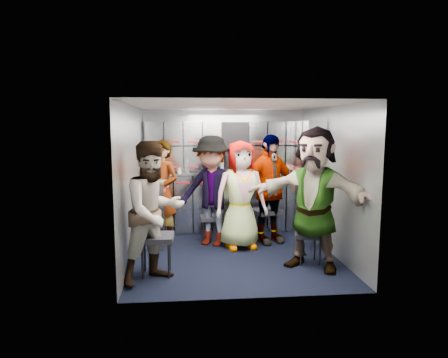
{
  "coord_description": "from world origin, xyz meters",
  "views": [
    {
      "loc": [
        -0.66,
        -5.51,
        1.83
      ],
      "look_at": [
        -0.12,
        0.35,
        1.04
      ],
      "focal_mm": 32.0,
      "sensor_mm": 36.0,
      "label": 1
    }
  ],
  "objects": [
    {
      "name": "jump_seat_near_right",
      "position": [
        0.94,
        -0.47,
        0.37
      ],
      "size": [
        0.42,
        0.41,
        0.42
      ],
      "rotation": [
        0.0,
        0.0,
        -0.25
      ],
      "color": "black",
      "rests_on": "ground"
    },
    {
      "name": "attendant_arc_b",
      "position": [
        -0.29,
        0.49,
        0.84
      ],
      "size": [
        1.25,
        1.02,
        1.68
      ],
      "primitive_type": "imported",
      "rotation": [
        0.0,
        0.0,
        -0.42
      ],
      "color": "black",
      "rests_on": "ground"
    },
    {
      "name": "jump_seat_center",
      "position": [
        0.13,
        0.47,
        0.44
      ],
      "size": [
        0.48,
        0.47,
        0.49
      ],
      "rotation": [
        0.0,
        0.0,
        -0.19
      ],
      "color": "black",
      "rests_on": "ground"
    },
    {
      "name": "attendant_standing",
      "position": [
        -1.05,
        0.62,
        0.81
      ],
      "size": [
        0.7,
        0.66,
        1.61
      ],
      "primitive_type": "imported",
      "rotation": [
        0.0,
        0.0,
        -0.66
      ],
      "color": "black",
      "rests_on": "ground"
    },
    {
      "name": "counter",
      "position": [
        0.0,
        1.29,
        1.01
      ],
      "size": [
        2.68,
        0.42,
        0.03
      ],
      "primitive_type": "cube",
      "color": "#ADB0B5",
      "rests_on": "cart_bank_back"
    },
    {
      "name": "floor",
      "position": [
        0.0,
        0.0,
        0.0
      ],
      "size": [
        3.0,
        3.0,
        0.0
      ],
      "primitive_type": "plane",
      "color": "black",
      "rests_on": "ground"
    },
    {
      "name": "jump_seat_mid_right",
      "position": [
        0.6,
        0.71,
        0.43
      ],
      "size": [
        0.53,
        0.52,
        0.49
      ],
      "rotation": [
        0.0,
        0.0,
        0.4
      ],
      "color": "black",
      "rests_on": "ground"
    },
    {
      "name": "bottle_mid",
      "position": [
        -0.66,
        1.24,
        1.15
      ],
      "size": [
        0.07,
        0.07,
        0.25
      ],
      "primitive_type": "cylinder",
      "color": "white",
      "rests_on": "counter"
    },
    {
      "name": "right_cabinet",
      "position": [
        1.25,
        0.6,
        0.5
      ],
      "size": [
        0.28,
        1.2,
        1.0
      ],
      "primitive_type": "cube",
      "color": "#8F939D",
      "rests_on": "ground"
    },
    {
      "name": "red_latch_strip",
      "position": [
        0.0,
        1.09,
        0.88
      ],
      "size": [
        2.6,
        0.02,
        0.03
      ],
      "primitive_type": "cube",
      "color": "maroon",
      "rests_on": "cart_bank_back"
    },
    {
      "name": "attendant_arc_e",
      "position": [
        0.94,
        -0.65,
        0.91
      ],
      "size": [
        1.69,
        1.42,
        1.82
      ],
      "primitive_type": "imported",
      "rotation": [
        0.0,
        0.0,
        -0.62
      ],
      "color": "black",
      "rests_on": "ground"
    },
    {
      "name": "cup_right",
      "position": [
        1.08,
        1.23,
        1.09
      ],
      "size": [
        0.07,
        0.07,
        0.11
      ],
      "primitive_type": "cylinder",
      "color": "tan",
      "rests_on": "counter"
    },
    {
      "name": "attendant_arc_a",
      "position": [
        -1.05,
        -0.9,
        0.83
      ],
      "size": [
        1.02,
        0.99,
        1.66
      ],
      "primitive_type": "imported",
      "rotation": [
        0.0,
        0.0,
        0.65
      ],
      "color": "black",
      "rests_on": "ground"
    },
    {
      "name": "bottle_right",
      "position": [
        0.98,
        1.24,
        1.17
      ],
      "size": [
        0.06,
        0.06,
        0.28
      ],
      "primitive_type": "cylinder",
      "color": "white",
      "rests_on": "counter"
    },
    {
      "name": "wall_back",
      "position": [
        0.0,
        1.5,
        1.05
      ],
      "size": [
        2.8,
        0.04,
        2.1
      ],
      "primitive_type": "cube",
      "color": "#9397A0",
      "rests_on": "ground"
    },
    {
      "name": "coffee_niche",
      "position": [
        0.18,
        1.41,
        1.47
      ],
      "size": [
        0.46,
        0.16,
        0.84
      ],
      "primitive_type": null,
      "color": "black",
      "rests_on": "wall_back"
    },
    {
      "name": "jump_seat_mid_left",
      "position": [
        -0.29,
        0.67,
        0.36
      ],
      "size": [
        0.35,
        0.34,
        0.41
      ],
      "rotation": [
        0.0,
        0.0,
        0.03
      ],
      "color": "black",
      "rests_on": "ground"
    },
    {
      "name": "locker_bank_right",
      "position": [
        1.25,
        0.7,
        1.49
      ],
      "size": [
        0.28,
        1.0,
        0.82
      ],
      "primitive_type": "cube",
      "color": "#8F939D",
      "rests_on": "wall_right"
    },
    {
      "name": "wall_right",
      "position": [
        1.4,
        0.0,
        1.05
      ],
      "size": [
        0.04,
        3.0,
        2.1
      ],
      "primitive_type": "cube",
      "color": "#9397A0",
      "rests_on": "ground"
    },
    {
      "name": "bottle_left",
      "position": [
        -0.07,
        1.24,
        1.16
      ],
      "size": [
        0.06,
        0.06,
        0.26
      ],
      "primitive_type": "cylinder",
      "color": "white",
      "rests_on": "counter"
    },
    {
      "name": "cart_bank_left",
      "position": [
        -1.19,
        0.56,
        0.49
      ],
      "size": [
        0.38,
        0.76,
        0.99
      ],
      "primitive_type": "cube",
      "color": "#8F939D",
      "rests_on": "ground"
    },
    {
      "name": "attendant_arc_d",
      "position": [
        0.6,
        0.53,
        0.85
      ],
      "size": [
        1.08,
        0.76,
        1.7
      ],
      "primitive_type": "imported",
      "rotation": [
        0.0,
        0.0,
        0.38
      ],
      "color": "black",
      "rests_on": "ground"
    },
    {
      "name": "ceiling",
      "position": [
        0.0,
        0.0,
        2.1
      ],
      "size": [
        2.8,
        3.0,
        0.02
      ],
      "primitive_type": "cube",
      "color": "silver",
      "rests_on": "wall_back"
    },
    {
      "name": "attendant_arc_c",
      "position": [
        0.13,
        0.29,
        0.81
      ],
      "size": [
        0.86,
        0.63,
        1.61
      ],
      "primitive_type": "imported",
      "rotation": [
        0.0,
        0.0,
        0.16
      ],
      "color": "black",
      "rests_on": "ground"
    },
    {
      "name": "jump_seat_near_left",
      "position": [
        -1.05,
        -0.72,
        0.44
      ],
      "size": [
        0.43,
        0.41,
        0.5
      ],
      "rotation": [
        0.0,
        0.0,
        -0.02
      ],
      "color": "black",
      "rests_on": "ground"
    },
    {
      "name": "locker_bank_back",
      "position": [
        0.0,
        1.35,
        1.49
      ],
      "size": [
        2.68,
        0.28,
        0.82
      ],
      "primitive_type": "cube",
      "color": "#8F939D",
      "rests_on": "wall_back"
    },
    {
      "name": "cart_bank_back",
      "position": [
        0.0,
        1.29,
        0.49
      ],
      "size": [
        2.68,
        0.38,
        0.99
      ],
      "primitive_type": "cube",
      "color": "#8F939D",
      "rests_on": "ground"
    },
    {
      "name": "wall_left",
      "position": [
        -1.4,
        0.0,
        1.05
      ],
      "size": [
        0.04,
        3.0,
        2.1
      ],
      "primitive_type": "cube",
      "color": "#9397A0",
      "rests_on": "ground"
    },
    {
      "name": "cup_left",
      "position": [
        -0.79,
        1.23,
        1.08
      ],
      "size": [
        0.07,
        0.07,
        0.09
      ],
      "primitive_type": "cylinder",
      "color": "tan",
      "rests_on": "counter"
    }
  ]
}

